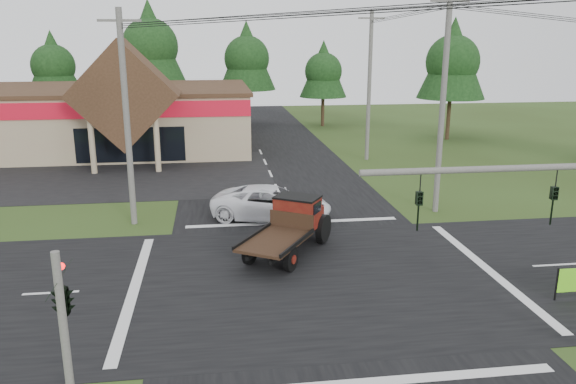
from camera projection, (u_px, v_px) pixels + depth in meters
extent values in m
plane|color=#2D3F16|center=(318.00, 279.00, 21.92)|extent=(120.00, 120.00, 0.00)
cube|color=black|center=(318.00, 278.00, 21.92)|extent=(12.00, 120.00, 0.02)
cube|color=black|center=(318.00, 278.00, 21.92)|extent=(120.00, 12.00, 0.02)
cube|color=black|center=(65.00, 177.00, 38.29)|extent=(28.00, 14.00, 0.02)
cube|color=tan|center=(70.00, 119.00, 47.91)|extent=(30.00, 15.00, 5.00)
cube|color=#3C2718|center=(67.00, 89.00, 47.25)|extent=(30.40, 15.40, 0.30)
cube|color=#B30D21|center=(42.00, 111.00, 40.27)|extent=(30.00, 0.12, 1.20)
cube|color=#3C2718|center=(125.00, 95.00, 39.82)|extent=(7.78, 4.00, 7.78)
cylinder|color=tan|center=(92.00, 145.00, 38.77)|extent=(0.40, 0.40, 4.00)
cylinder|color=tan|center=(157.00, 144.00, 39.34)|extent=(0.40, 0.40, 4.00)
cube|color=black|center=(131.00, 145.00, 41.75)|extent=(8.00, 0.08, 2.60)
cylinder|color=#595651|center=(520.00, 168.00, 13.63)|extent=(8.00, 0.16, 0.16)
imported|color=black|center=(553.00, 206.00, 14.02)|extent=(0.16, 0.20, 1.00)
imported|color=black|center=(419.00, 211.00, 13.57)|extent=(0.16, 0.20, 1.00)
cylinder|color=#595651|center=(65.00, 339.00, 13.20)|extent=(0.20, 0.20, 4.40)
imported|color=black|center=(60.00, 277.00, 13.00)|extent=(0.53, 2.48, 1.00)
sphere|color=#FF0C0C|center=(61.00, 266.00, 13.10)|extent=(0.18, 0.18, 0.18)
cylinder|color=#595651|center=(127.00, 121.00, 27.17)|extent=(0.30, 0.30, 10.50)
cube|color=#595651|center=(119.00, 20.00, 25.96)|extent=(2.00, 0.12, 0.12)
cylinder|color=#595651|center=(443.00, 105.00, 29.10)|extent=(0.30, 0.30, 11.50)
cube|color=#595651|center=(450.00, 1.00, 27.76)|extent=(2.00, 0.12, 0.12)
cylinder|color=#595651|center=(369.00, 87.00, 42.54)|extent=(0.30, 0.30, 11.20)
cube|color=#595651|center=(372.00, 18.00, 41.23)|extent=(2.00, 0.12, 0.12)
cylinder|color=#332316|center=(58.00, 112.00, 59.07)|extent=(0.36, 0.36, 3.50)
cone|color=black|center=(53.00, 63.00, 57.76)|extent=(5.60, 5.60, 6.60)
sphere|color=black|center=(53.00, 66.00, 57.83)|extent=(4.40, 4.40, 4.40)
cylinder|color=#332316|center=(154.00, 106.00, 59.27)|extent=(0.36, 0.36, 4.55)
cone|color=black|center=(150.00, 42.00, 57.55)|extent=(7.28, 7.28, 8.58)
sphere|color=black|center=(150.00, 46.00, 57.66)|extent=(5.72, 5.72, 5.72)
cylinder|color=#332316|center=(248.00, 107.00, 61.60)|extent=(0.36, 0.36, 3.85)
cone|color=black|center=(247.00, 55.00, 60.15)|extent=(6.16, 6.16, 7.26)
sphere|color=black|center=(247.00, 58.00, 60.24)|extent=(4.84, 4.84, 4.84)
cylinder|color=#332316|center=(323.00, 111.00, 60.81)|extent=(0.36, 0.36, 3.15)
cone|color=black|center=(323.00, 69.00, 59.62)|extent=(5.04, 5.04, 5.94)
sphere|color=black|center=(323.00, 71.00, 59.69)|extent=(3.96, 3.96, 3.96)
cylinder|color=#332316|center=(448.00, 119.00, 52.44)|extent=(0.36, 0.36, 3.85)
cone|color=black|center=(453.00, 58.00, 50.99)|extent=(6.16, 6.16, 7.26)
sphere|color=black|center=(453.00, 62.00, 51.07)|extent=(4.84, 4.84, 4.84)
imported|color=white|center=(272.00, 203.00, 29.06)|extent=(6.74, 4.73, 1.71)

